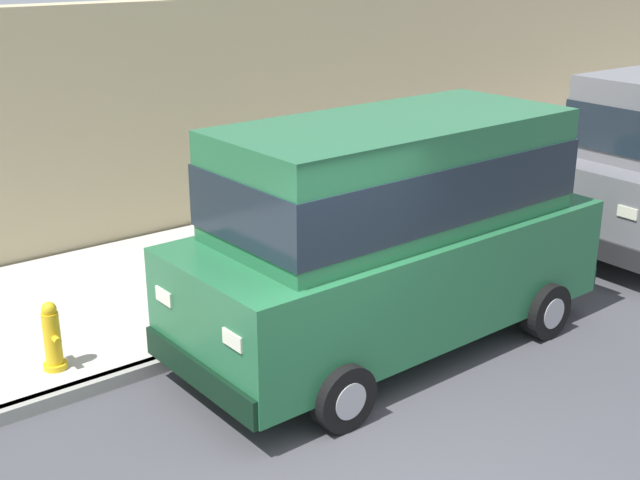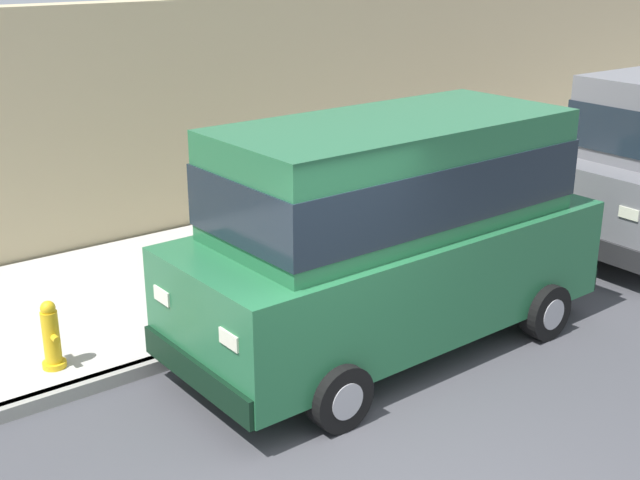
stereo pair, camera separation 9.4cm
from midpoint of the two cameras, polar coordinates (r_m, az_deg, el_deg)
curb at (r=9.07m, az=-7.91°, el=-7.39°), size 0.16×64.00×0.14m
sidewalk at (r=10.54m, az=-12.85°, el=-3.74°), size 3.60×64.00×0.14m
car_green_van at (r=8.72m, az=4.73°, el=1.05°), size 2.21×4.94×2.52m
dog_tan at (r=11.59m, az=-6.21°, el=0.72°), size 0.72×0.36×0.49m
fire_hydrant at (r=8.73m, az=-18.25°, el=-6.43°), size 0.34×0.24×0.72m
building_facade at (r=14.54m, az=2.25°, el=9.96°), size 0.50×20.00×3.44m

